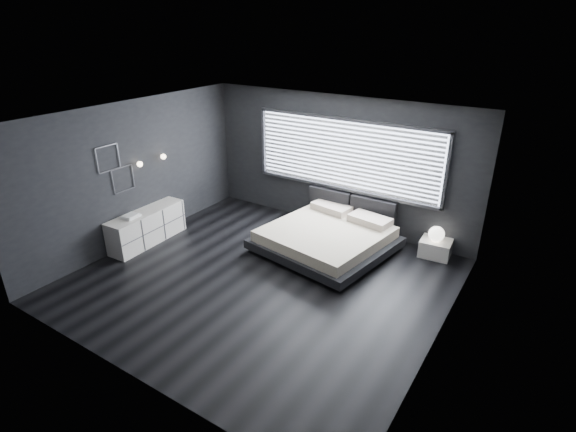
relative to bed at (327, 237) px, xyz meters
The scene contains 12 objects.
room 1.99m from the bed, 104.82° to the right, with size 6.04×6.00×2.80m.
window 1.74m from the bed, 101.36° to the left, with size 4.14×0.09×1.52m.
headboard 1.09m from the bed, 90.38° to the left, with size 1.96×0.16×0.52m.
sconce_near 3.88m from the bed, 154.97° to the right, with size 0.18×0.11×0.11m.
sconce_far 3.68m from the bed, 164.08° to the right, with size 0.18×0.11×0.11m.
wall_art_upper 4.31m from the bed, 147.75° to the right, with size 0.01×0.48×0.48m.
wall_art_lower 4.04m from the bed, 150.87° to the right, with size 0.01×0.48×0.48m.
bed is the anchor object (origin of this frame).
nightstand 2.07m from the bed, 25.99° to the left, with size 0.56×0.47×0.33m, color silver.
orb_lamp 2.05m from the bed, 25.16° to the left, with size 0.30×0.30×0.30m, color white.
dresser 3.60m from the bed, 152.60° to the right, with size 0.54×1.70×0.67m.
book_stack 3.79m from the bed, 147.83° to the right, with size 0.26×0.34×0.06m.
Camera 1 is at (4.01, -5.38, 4.20)m, focal length 28.00 mm.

